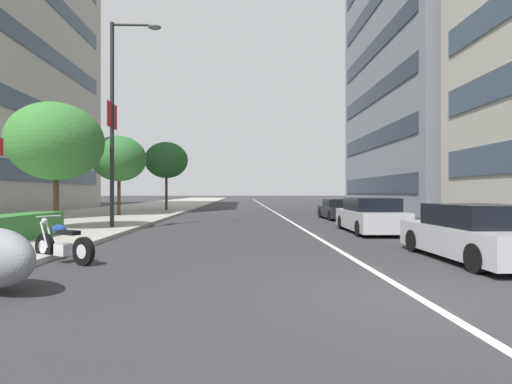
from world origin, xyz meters
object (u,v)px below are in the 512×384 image
(street_tree_by_lamp_post, at_px, (166,160))
(street_tree_far_plaza, at_px, (119,159))
(car_approaching_light, at_px, (370,216))
(street_tree_near_plaza_corner, at_px, (56,142))
(street_lamp_with_banners, at_px, (119,106))
(motorcycle_second_in_row, at_px, (63,245))
(car_mid_block_traffic, at_px, (475,234))
(car_far_down_avenue, at_px, (339,210))

(street_tree_by_lamp_post, bearing_deg, street_tree_far_plaza, 167.71)
(car_approaching_light, height_order, street_tree_near_plaza_corner, street_tree_near_plaza_corner)
(street_lamp_with_banners, xyz_separation_m, street_tree_by_lamp_post, (16.68, 1.19, -0.97))
(motorcycle_second_in_row, height_order, car_mid_block_traffic, car_mid_block_traffic)
(motorcycle_second_in_row, relative_size, street_tree_by_lamp_post, 0.32)
(motorcycle_second_in_row, relative_size, car_approaching_light, 0.40)
(car_approaching_light, relative_size, street_tree_near_plaza_corner, 0.89)
(car_mid_block_traffic, relative_size, car_far_down_avenue, 1.01)
(street_tree_near_plaza_corner, bearing_deg, street_lamp_with_banners, -70.57)
(street_lamp_with_banners, relative_size, street_tree_by_lamp_post, 1.52)
(street_tree_near_plaza_corner, bearing_deg, car_mid_block_traffic, -117.96)
(car_mid_block_traffic, relative_size, car_approaching_light, 0.92)
(motorcycle_second_in_row, bearing_deg, street_tree_near_plaza_corner, -31.44)
(street_tree_near_plaza_corner, xyz_separation_m, street_tree_far_plaza, (9.83, 0.53, 0.16))
(street_tree_far_plaza, relative_size, street_tree_by_lamp_post, 0.90)
(car_approaching_light, height_order, car_far_down_avenue, car_approaching_light)
(car_approaching_light, bearing_deg, street_lamp_with_banners, 85.10)
(car_approaching_light, bearing_deg, street_tree_near_plaza_corner, 89.89)
(car_approaching_light, relative_size, street_tree_far_plaza, 0.88)
(motorcycle_second_in_row, distance_m, street_lamp_with_banners, 9.40)
(car_mid_block_traffic, bearing_deg, street_lamp_with_banners, 54.47)
(car_far_down_avenue, bearing_deg, street_tree_far_plaza, 81.27)
(street_lamp_with_banners, bearing_deg, street_tree_far_plaza, 17.59)
(motorcycle_second_in_row, height_order, car_approaching_light, car_approaching_light)
(car_far_down_avenue, height_order, street_tree_far_plaza, street_tree_far_plaza)
(street_tree_near_plaza_corner, distance_m, street_tree_by_lamp_post, 17.56)
(motorcycle_second_in_row, relative_size, street_tree_near_plaza_corner, 0.36)
(car_far_down_avenue, xyz_separation_m, street_tree_by_lamp_post, (9.96, 12.75, 3.93))
(street_tree_far_plaza, xyz_separation_m, street_tree_by_lamp_post, (7.67, -1.67, 0.56))
(car_far_down_avenue, bearing_deg, street_lamp_with_banners, 120.46)
(car_mid_block_traffic, distance_m, street_tree_far_plaza, 22.28)
(street_tree_far_plaza, bearing_deg, car_far_down_avenue, -99.03)
(car_mid_block_traffic, bearing_deg, street_tree_far_plaza, 39.56)
(car_approaching_light, xyz_separation_m, street_tree_near_plaza_corner, (0.52, 13.16, 3.12))
(motorcycle_second_in_row, height_order, street_tree_by_lamp_post, street_tree_by_lamp_post)
(car_far_down_avenue, height_order, street_lamp_with_banners, street_lamp_with_banners)
(car_approaching_light, relative_size, street_lamp_with_banners, 0.52)
(street_lamp_with_banners, distance_m, street_tree_far_plaza, 9.58)
(car_approaching_light, relative_size, street_tree_by_lamp_post, 0.79)
(street_tree_far_plaza, bearing_deg, street_tree_by_lamp_post, -12.29)
(street_lamp_with_banners, relative_size, street_tree_near_plaza_corner, 1.72)
(car_mid_block_traffic, distance_m, car_approaching_light, 6.65)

